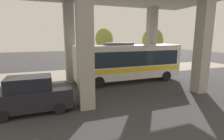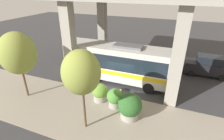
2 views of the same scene
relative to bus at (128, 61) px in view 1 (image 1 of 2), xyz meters
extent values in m
plane|color=#38383A|center=(-2.46, -0.74, -2.05)|extent=(80.00, 80.00, 0.00)
cube|color=gray|center=(-5.46, -0.74, -2.04)|extent=(6.00, 40.00, 0.02)
cube|color=#9E998E|center=(-1.96, -5.27, 1.72)|extent=(0.90, 0.90, 7.55)
cube|color=#9E998E|center=(-1.96, 3.78, 1.72)|extent=(0.90, 0.90, 7.55)
cube|color=#9E998E|center=(5.04, -5.27, 1.72)|extent=(0.90, 0.90, 7.55)
cube|color=#9E998E|center=(5.04, 3.78, 1.72)|extent=(0.90, 0.90, 7.55)
cube|color=silver|center=(0.00, 0.01, -0.05)|extent=(2.51, 10.30, 3.11)
cube|color=#19232D|center=(0.00, 0.01, 0.32)|extent=(2.55, 9.48, 1.37)
cube|color=yellow|center=(0.00, 0.01, -0.67)|extent=(2.55, 9.79, 0.37)
cube|color=slate|center=(0.00, -1.03, 1.62)|extent=(1.25, 2.58, 0.24)
cylinder|color=black|center=(-1.17, 3.61, -1.55)|extent=(0.28, 1.00, 1.00)
cylinder|color=black|center=(1.17, 3.61, -1.55)|extent=(0.28, 1.00, 1.00)
cylinder|color=black|center=(-1.17, -3.34, -1.55)|extent=(0.28, 1.00, 1.00)
cylinder|color=black|center=(1.17, -3.34, -1.55)|extent=(0.28, 1.00, 1.00)
cylinder|color=gold|center=(-2.89, -1.36, -1.68)|extent=(0.21, 0.21, 0.75)
sphere|color=gold|center=(-2.89, -1.36, -1.24)|extent=(0.20, 0.20, 0.20)
cylinder|color=gold|center=(-3.05, -1.36, -1.56)|extent=(0.12, 0.09, 0.09)
cylinder|color=gold|center=(-2.74, -1.36, -1.56)|extent=(0.12, 0.09, 0.09)
cylinder|color=#9E998E|center=(-4.02, -1.28, -1.76)|extent=(0.93, 0.93, 0.59)
sphere|color=#4C8C38|center=(-4.02, -1.28, -1.12)|extent=(1.23, 1.23, 1.23)
sphere|color=orange|center=(-3.91, -1.37, -1.33)|extent=(0.32, 0.32, 0.32)
cylinder|color=#9E998E|center=(-3.70, 0.13, -1.77)|extent=(1.07, 1.07, 0.56)
sphere|color=olive|center=(-3.70, 0.13, -1.16)|extent=(1.24, 1.24, 1.24)
sphere|color=orange|center=(-3.57, 0.02, -1.35)|extent=(0.38, 0.38, 0.38)
cylinder|color=#9E998E|center=(-4.85, -2.70, -1.73)|extent=(1.27, 1.27, 0.64)
sphere|color=#2D6028|center=(-4.85, -2.70, -0.94)|extent=(1.70, 1.70, 1.70)
sphere|color=orange|center=(-4.69, -2.83, -1.23)|extent=(0.44, 0.44, 0.44)
cylinder|color=brown|center=(-6.78, -0.23, -0.35)|extent=(0.15, 0.15, 3.41)
ellipsoid|color=olive|center=(-6.78, -0.23, 2.04)|extent=(2.29, 2.29, 2.75)
cylinder|color=brown|center=(-5.36, 6.21, -0.53)|extent=(0.17, 0.17, 3.04)
ellipsoid|color=olive|center=(-5.36, 6.21, 1.82)|extent=(2.80, 2.80, 3.36)
cube|color=black|center=(4.56, -8.30, -1.23)|extent=(1.86, 4.36, 1.11)
cube|color=black|center=(4.56, -8.41, -0.30)|extent=(1.58, 2.40, 0.74)
cylinder|color=black|center=(3.67, -6.89, -1.73)|extent=(0.22, 0.64, 0.64)
cylinder|color=black|center=(5.44, -6.89, -1.73)|extent=(0.22, 0.64, 0.64)
cylinder|color=black|center=(3.67, -9.72, -1.73)|extent=(0.22, 0.64, 0.64)
cylinder|color=black|center=(5.44, -9.72, -1.73)|extent=(0.22, 0.64, 0.64)
camera|label=1|loc=(15.16, -7.39, 2.25)|focal=28.00mm
camera|label=2|loc=(-14.43, -5.14, 6.55)|focal=28.00mm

